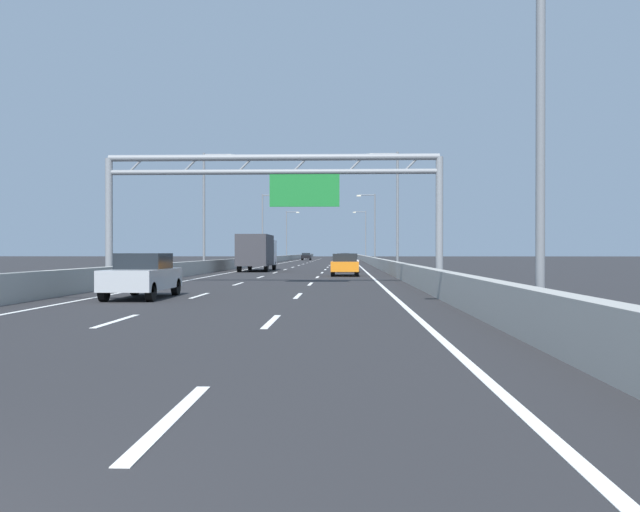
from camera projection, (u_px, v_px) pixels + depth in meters
The scene contains 54 objects.
ground_plane at pixel (321, 262), 102.99m from camera, with size 260.00×260.00×0.00m, color #262628.
lane_dash_left_1 at pixel (117, 321), 15.61m from camera, with size 0.16×3.00×0.01m, color white.
lane_dash_left_2 at pixel (200, 296), 24.61m from camera, with size 0.16×3.00×0.01m, color white.
lane_dash_left_3 at pixel (238, 284), 33.60m from camera, with size 0.16×3.00×0.01m, color white.
lane_dash_left_4 at pixel (261, 277), 42.60m from camera, with size 0.16×3.00×0.01m, color white.
lane_dash_left_5 at pixel (275, 273), 51.59m from camera, with size 0.16×3.00×0.01m, color white.
lane_dash_left_6 at pixel (285, 270), 60.59m from camera, with size 0.16×3.00×0.01m, color white.
lane_dash_left_7 at pixel (293, 267), 69.58m from camera, with size 0.16×3.00×0.01m, color white.
lane_dash_left_8 at pixel (299, 265), 78.57m from camera, with size 0.16×3.00×0.01m, color white.
lane_dash_left_9 at pixel (303, 264), 87.57m from camera, with size 0.16×3.00×0.01m, color white.
lane_dash_left_10 at pixel (307, 263), 96.56m from camera, with size 0.16×3.00×0.01m, color white.
lane_dash_left_11 at pixel (310, 262), 105.56m from camera, with size 0.16×3.00×0.01m, color white.
lane_dash_left_12 at pixel (313, 261), 114.55m from camera, with size 0.16×3.00×0.01m, color white.
lane_dash_left_13 at pixel (315, 260), 123.54m from camera, with size 0.16×3.00×0.01m, color white.
lane_dash_left_14 at pixel (317, 260), 132.54m from camera, with size 0.16×3.00×0.01m, color white.
lane_dash_left_15 at pixel (319, 259), 141.53m from camera, with size 0.16×3.00×0.01m, color white.
lane_dash_left_16 at pixel (320, 259), 150.53m from camera, with size 0.16×3.00×0.01m, color white.
lane_dash_left_17 at pixel (322, 258), 159.52m from camera, with size 0.16×3.00×0.01m, color white.
lane_dash_right_0 at pixel (171, 418), 6.49m from camera, with size 0.16×3.00×0.01m, color white.
lane_dash_right_1 at pixel (271, 321), 15.49m from camera, with size 0.16×3.00×0.01m, color white.
lane_dash_right_2 at pixel (298, 296), 24.48m from camera, with size 0.16×3.00×0.01m, color white.
lane_dash_right_3 at pixel (310, 284), 33.48m from camera, with size 0.16×3.00×0.01m, color white.
lane_dash_right_4 at pixel (317, 277), 42.47m from camera, with size 0.16×3.00×0.01m, color white.
lane_dash_right_5 at pixel (322, 273), 51.46m from camera, with size 0.16×3.00×0.01m, color white.
lane_dash_right_6 at pixel (325, 270), 60.46m from camera, with size 0.16×3.00×0.01m, color white.
lane_dash_right_7 at pixel (328, 267), 69.45m from camera, with size 0.16×3.00×0.01m, color white.
lane_dash_right_8 at pixel (330, 265), 78.45m from camera, with size 0.16×3.00×0.01m, color white.
lane_dash_right_9 at pixel (331, 264), 87.44m from camera, with size 0.16×3.00×0.01m, color white.
lane_dash_right_10 at pixel (332, 263), 96.43m from camera, with size 0.16×3.00×0.01m, color white.
lane_dash_right_11 at pixel (333, 262), 105.43m from camera, with size 0.16×3.00×0.01m, color white.
lane_dash_right_12 at pixel (334, 261), 114.42m from camera, with size 0.16×3.00×0.01m, color white.
lane_dash_right_13 at pixel (335, 260), 123.42m from camera, with size 0.16×3.00×0.01m, color white.
lane_dash_right_14 at pixel (335, 260), 132.41m from camera, with size 0.16×3.00×0.01m, color white.
lane_dash_right_15 at pixel (336, 259), 141.41m from camera, with size 0.16×3.00×0.01m, color white.
lane_dash_right_16 at pixel (336, 259), 150.40m from camera, with size 0.16×3.00×0.01m, color white.
lane_dash_right_17 at pixel (337, 258), 159.39m from camera, with size 0.16×3.00×0.01m, color white.
edge_line_left at pixel (280, 264), 91.19m from camera, with size 0.16×176.00×0.01m, color white.
edge_line_right at pixel (357, 264), 90.82m from camera, with size 0.16×176.00×0.01m, color white.
barrier_left at pixel (282, 258), 113.23m from camera, with size 0.45×220.00×0.95m.
barrier_right at pixel (364, 258), 112.74m from camera, with size 0.45×220.00×0.95m.
sign_gantry at pixel (277, 185), 32.79m from camera, with size 16.52×0.36×6.36m.
streetlamp_right_near at pixel (530, 76), 14.51m from camera, with size 2.58×0.28×9.50m.
streetlamp_left_mid at pixel (207, 204), 53.71m from camera, with size 2.58×0.28×9.50m.
streetlamp_right_mid at pixel (395, 204), 53.18m from camera, with size 2.58×0.28×9.50m.
streetlamp_left_far at pixel (264, 224), 92.38m from camera, with size 2.58×0.28×9.50m.
streetlamp_right_far at pixel (373, 224), 91.86m from camera, with size 2.58×0.28×9.50m.
streetlamp_left_distant at pixel (288, 232), 131.06m from camera, with size 2.58×0.28×9.50m.
streetlamp_right_distant at pixel (364, 232), 130.53m from camera, with size 2.58×0.28×9.50m.
silver_car at pixel (143, 275), 23.36m from camera, with size 1.75×4.32×1.56m.
white_car at pixel (347, 262), 54.17m from camera, with size 1.79×4.37×1.48m.
orange_car at pixel (345, 265), 45.11m from camera, with size 1.80×4.54×1.48m.
black_car at pixel (306, 256), 129.13m from camera, with size 1.76×4.45×1.37m.
red_car at pixel (345, 257), 118.80m from camera, with size 1.73×4.45×1.37m.
box_truck at pixel (257, 251), 56.09m from camera, with size 2.44×8.34×3.00m.
Camera 1 is at (3.46, -2.93, 1.61)m, focal length 37.85 mm.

